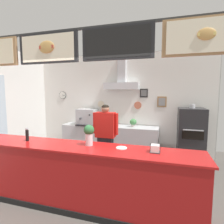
{
  "coord_description": "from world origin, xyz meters",
  "views": [
    {
      "loc": [
        1.4,
        -3.08,
        1.92
      ],
      "look_at": [
        0.27,
        0.71,
        1.48
      ],
      "focal_mm": 29.05,
      "sensor_mm": 36.0,
      "label": 1
    }
  ],
  "objects_px": {
    "espresso_machine": "(87,117)",
    "napkin_holder": "(155,149)",
    "potted_oregano": "(100,120)",
    "pizza_oven": "(191,137)",
    "potted_basil": "(133,122)",
    "potted_rosemary": "(79,120)",
    "potted_thyme": "(116,122)",
    "condiment_plate": "(121,148)",
    "shop_worker": "(105,138)",
    "basil_vase": "(89,134)",
    "pepper_grinder": "(27,134)"
  },
  "relations": [
    {
      "from": "espresso_machine",
      "to": "napkin_holder",
      "type": "relative_size",
      "value": 3.91
    },
    {
      "from": "napkin_holder",
      "to": "potted_oregano",
      "type": "bearing_deg",
      "value": 125.23
    },
    {
      "from": "pizza_oven",
      "to": "potted_basil",
      "type": "relative_size",
      "value": 6.87
    },
    {
      "from": "potted_rosemary",
      "to": "potted_thyme",
      "type": "bearing_deg",
      "value": 0.95
    },
    {
      "from": "potted_basil",
      "to": "potted_rosemary",
      "type": "xyz_separation_m",
      "value": [
        -1.75,
        -0.01,
        -0.01
      ]
    },
    {
      "from": "potted_oregano",
      "to": "condiment_plate",
      "type": "distance_m",
      "value": 2.79
    },
    {
      "from": "shop_worker",
      "to": "condiment_plate",
      "type": "distance_m",
      "value": 1.32
    },
    {
      "from": "espresso_machine",
      "to": "condiment_plate",
      "type": "xyz_separation_m",
      "value": [
        1.68,
        -2.43,
        -0.1
      ]
    },
    {
      "from": "pizza_oven",
      "to": "condiment_plate",
      "type": "xyz_separation_m",
      "value": [
        -1.31,
        -2.32,
        0.28
      ]
    },
    {
      "from": "condiment_plate",
      "to": "espresso_machine",
      "type": "bearing_deg",
      "value": 124.61
    },
    {
      "from": "potted_oregano",
      "to": "potted_rosemary",
      "type": "relative_size",
      "value": 1.28
    },
    {
      "from": "potted_thyme",
      "to": "basil_vase",
      "type": "height_order",
      "value": "basil_vase"
    },
    {
      "from": "potted_basil",
      "to": "napkin_holder",
      "type": "distance_m",
      "value": 2.64
    },
    {
      "from": "basil_vase",
      "to": "pepper_grinder",
      "type": "relative_size",
      "value": 1.42
    },
    {
      "from": "shop_worker",
      "to": "napkin_holder",
      "type": "bearing_deg",
      "value": 135.36
    },
    {
      "from": "potted_thyme",
      "to": "basil_vase",
      "type": "relative_size",
      "value": 0.6
    },
    {
      "from": "potted_thyme",
      "to": "potted_oregano",
      "type": "bearing_deg",
      "value": -179.53
    },
    {
      "from": "pizza_oven",
      "to": "potted_rosemary",
      "type": "xyz_separation_m",
      "value": [
        -3.31,
        0.15,
        0.27
      ]
    },
    {
      "from": "potted_thyme",
      "to": "pepper_grinder",
      "type": "relative_size",
      "value": 0.85
    },
    {
      "from": "espresso_machine",
      "to": "pepper_grinder",
      "type": "xyz_separation_m",
      "value": [
        -0.07,
        -2.49,
        0.01
      ]
    },
    {
      "from": "espresso_machine",
      "to": "napkin_holder",
      "type": "xyz_separation_m",
      "value": [
        2.2,
        -2.48,
        -0.06
      ]
    },
    {
      "from": "condiment_plate",
      "to": "napkin_holder",
      "type": "bearing_deg",
      "value": -4.7
    },
    {
      "from": "basil_vase",
      "to": "pepper_grinder",
      "type": "distance_m",
      "value": 1.2
    },
    {
      "from": "potted_thyme",
      "to": "shop_worker",
      "type": "bearing_deg",
      "value": -84.85
    },
    {
      "from": "espresso_machine",
      "to": "basil_vase",
      "type": "height_order",
      "value": "espresso_machine"
    },
    {
      "from": "shop_worker",
      "to": "espresso_machine",
      "type": "distance_m",
      "value": 1.68
    },
    {
      "from": "shop_worker",
      "to": "potted_basil",
      "type": "height_order",
      "value": "shop_worker"
    },
    {
      "from": "pizza_oven",
      "to": "potted_thyme",
      "type": "relative_size",
      "value": 7.75
    },
    {
      "from": "potted_basil",
      "to": "pizza_oven",
      "type": "bearing_deg",
      "value": -6.16
    },
    {
      "from": "potted_rosemary",
      "to": "condiment_plate",
      "type": "relative_size",
      "value": 1.23
    },
    {
      "from": "pizza_oven",
      "to": "basil_vase",
      "type": "relative_size",
      "value": 4.63
    },
    {
      "from": "potted_basil",
      "to": "basil_vase",
      "type": "bearing_deg",
      "value": -97.1
    },
    {
      "from": "shop_worker",
      "to": "potted_oregano",
      "type": "xyz_separation_m",
      "value": [
        -0.62,
        1.35,
        0.19
      ]
    },
    {
      "from": "espresso_machine",
      "to": "basil_vase",
      "type": "bearing_deg",
      "value": -65.17
    },
    {
      "from": "potted_rosemary",
      "to": "potted_basil",
      "type": "bearing_deg",
      "value": 0.44
    },
    {
      "from": "condiment_plate",
      "to": "potted_basil",
      "type": "bearing_deg",
      "value": 95.64
    },
    {
      "from": "potted_oregano",
      "to": "potted_rosemary",
      "type": "bearing_deg",
      "value": -178.73
    },
    {
      "from": "shop_worker",
      "to": "pizza_oven",
      "type": "bearing_deg",
      "value": -148.26
    },
    {
      "from": "condiment_plate",
      "to": "napkin_holder",
      "type": "height_order",
      "value": "napkin_holder"
    },
    {
      "from": "potted_thyme",
      "to": "potted_oregano",
      "type": "xyz_separation_m",
      "value": [
        -0.5,
        -0.0,
        0.04
      ]
    },
    {
      "from": "shop_worker",
      "to": "condiment_plate",
      "type": "relative_size",
      "value": 9.35
    },
    {
      "from": "potted_basil",
      "to": "espresso_machine",
      "type": "bearing_deg",
      "value": -177.95
    },
    {
      "from": "potted_oregano",
      "to": "pepper_grinder",
      "type": "height_order",
      "value": "pepper_grinder"
    },
    {
      "from": "condiment_plate",
      "to": "potted_oregano",
      "type": "bearing_deg",
      "value": 116.99
    },
    {
      "from": "basil_vase",
      "to": "condiment_plate",
      "type": "bearing_deg",
      "value": -0.16
    },
    {
      "from": "potted_rosemary",
      "to": "condiment_plate",
      "type": "bearing_deg",
      "value": -51.02
    },
    {
      "from": "basil_vase",
      "to": "condiment_plate",
      "type": "xyz_separation_m",
      "value": [
        0.55,
        -0.0,
        -0.18
      ]
    },
    {
      "from": "shop_worker",
      "to": "potted_oregano",
      "type": "bearing_deg",
      "value": -64.94
    },
    {
      "from": "potted_basil",
      "to": "pepper_grinder",
      "type": "distance_m",
      "value": 2.96
    },
    {
      "from": "espresso_machine",
      "to": "potted_oregano",
      "type": "bearing_deg",
      "value": 7.46
    }
  ]
}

